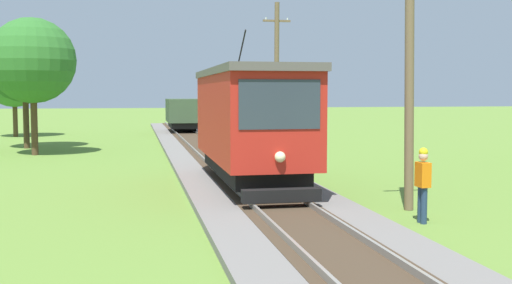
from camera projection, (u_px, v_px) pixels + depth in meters
name	position (u px, v px, depth m)	size (l,w,h in m)	color
red_tram	(250.00, 120.00, 19.26)	(2.60, 8.54, 4.79)	red
freight_car	(183.00, 113.00, 45.80)	(2.40, 5.20, 2.31)	#384C33
utility_pole_near_tram	(409.00, 69.00, 15.85)	(1.40, 0.48, 7.13)	brown
utility_pole_mid	(277.00, 77.00, 30.68)	(1.40, 0.38, 7.55)	brown
track_worker	(423.00, 182.00, 14.31)	(0.24, 0.38, 1.78)	navy
tree_right_near	(24.00, 63.00, 33.61)	(4.29, 4.29, 6.84)	#4C3823
tree_left_far	(32.00, 61.00, 29.88)	(4.18, 4.18, 6.73)	#4C3823
tree_right_far	(14.00, 76.00, 42.61)	(4.37, 4.37, 6.45)	#4C3823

